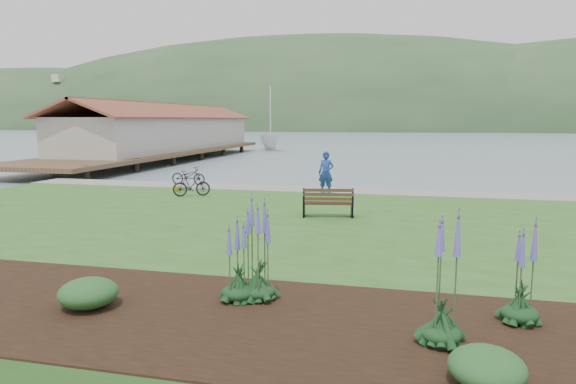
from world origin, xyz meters
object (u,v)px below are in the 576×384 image
Objects in this scene: park_bench at (328,202)px; sailboat at (271,150)px; person at (326,169)px; bicycle_a at (188,176)px.

sailboat is (-14.53, 44.51, -0.95)m from park_bench.
person reaches higher than park_bench.
park_bench is 11.32m from bicycle_a.
park_bench is at bearing -72.99° from person.
bicycle_a is at bearing 130.02° from park_bench.
sailboat reaches higher than bicycle_a.
sailboat reaches higher than person.
park_bench is 0.80× the size of person.
park_bench is 0.99× the size of bicycle_a.
bicycle_a is (-7.66, 1.59, -0.67)m from person.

